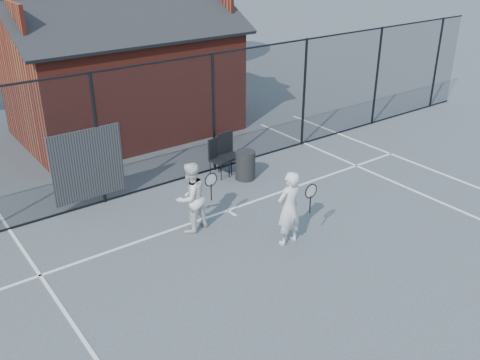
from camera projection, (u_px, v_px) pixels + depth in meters
ground at (324, 275)px, 9.57m from camera, size 80.00×80.00×0.00m
court_lines at (382, 314)px, 8.61m from camera, size 11.02×18.00×0.01m
fence at (167, 127)px, 12.43m from camera, size 22.04×3.00×3.00m
clubhouse at (124, 79)px, 15.70m from camera, size 6.50×4.36×4.19m
player_front at (289, 208)px, 10.24m from camera, size 0.69×0.51×1.53m
player_back at (191, 197)px, 10.71m from camera, size 0.85×0.69×1.48m
chair_left at (230, 154)px, 13.35m from camera, size 0.53×0.54×1.01m
chair_right at (221, 158)px, 13.21m from camera, size 0.54×0.56×0.94m
waste_bin at (245, 165)px, 13.10m from camera, size 0.50×0.50×0.72m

